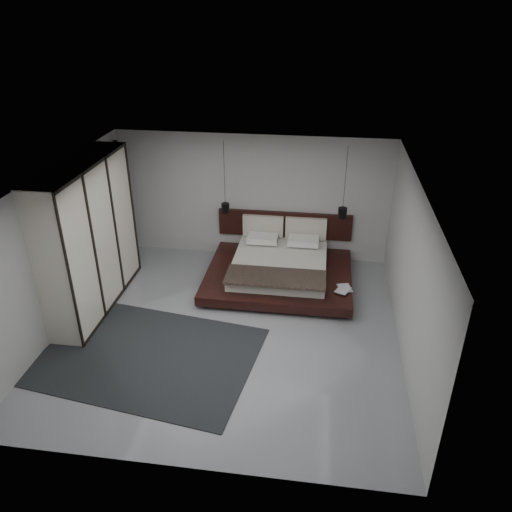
# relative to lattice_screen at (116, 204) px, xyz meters

# --- Properties ---
(floor) EXTENTS (6.00, 6.00, 0.00)m
(floor) POSITION_rel_lattice_screen_xyz_m (2.95, -2.45, -1.30)
(floor) COLOR gray
(floor) RESTS_ON ground
(ceiling) EXTENTS (6.00, 6.00, 0.00)m
(ceiling) POSITION_rel_lattice_screen_xyz_m (2.95, -2.45, 1.50)
(ceiling) COLOR white
(ceiling) RESTS_ON wall_back
(wall_back) EXTENTS (6.00, 0.00, 6.00)m
(wall_back) POSITION_rel_lattice_screen_xyz_m (2.95, 0.55, 0.10)
(wall_back) COLOR #AFAFAC
(wall_back) RESTS_ON floor
(wall_front) EXTENTS (6.00, 0.00, 6.00)m
(wall_front) POSITION_rel_lattice_screen_xyz_m (2.95, -5.45, 0.10)
(wall_front) COLOR #AFAFAC
(wall_front) RESTS_ON floor
(wall_left) EXTENTS (0.00, 6.00, 6.00)m
(wall_left) POSITION_rel_lattice_screen_xyz_m (-0.05, -2.45, 0.10)
(wall_left) COLOR #AFAFAC
(wall_left) RESTS_ON floor
(wall_right) EXTENTS (0.00, 6.00, 6.00)m
(wall_right) POSITION_rel_lattice_screen_xyz_m (5.95, -2.45, 0.10)
(wall_right) COLOR #AFAFAC
(wall_right) RESTS_ON floor
(lattice_screen) EXTENTS (0.05, 0.90, 2.60)m
(lattice_screen) POSITION_rel_lattice_screen_xyz_m (0.00, 0.00, 0.00)
(lattice_screen) COLOR black
(lattice_screen) RESTS_ON floor
(bed) EXTENTS (2.98, 2.47, 1.11)m
(bed) POSITION_rel_lattice_screen_xyz_m (3.68, -0.55, -1.00)
(bed) COLOR black
(bed) RESTS_ON floor
(book_lower) EXTENTS (0.31, 0.37, 0.03)m
(book_lower) POSITION_rel_lattice_screen_xyz_m (4.90, -1.23, -1.01)
(book_lower) COLOR #99724C
(book_lower) RESTS_ON bed
(book_upper) EXTENTS (0.35, 0.39, 0.02)m
(book_upper) POSITION_rel_lattice_screen_xyz_m (4.88, -1.26, -0.98)
(book_upper) COLOR #99724C
(book_upper) RESTS_ON book_lower
(pendant_left) EXTENTS (0.17, 0.17, 1.53)m
(pendant_left) POSITION_rel_lattice_screen_xyz_m (2.46, -0.06, 0.08)
(pendant_left) COLOR black
(pendant_left) RESTS_ON ceiling
(pendant_right) EXTENTS (0.18, 0.18, 1.51)m
(pendant_right) POSITION_rel_lattice_screen_xyz_m (4.90, -0.06, 0.11)
(pendant_right) COLOR black
(pendant_right) RESTS_ON ceiling
(wardrobe) EXTENTS (0.67, 2.87, 2.82)m
(wardrobe) POSITION_rel_lattice_screen_xyz_m (0.25, -1.90, 0.11)
(wardrobe) COLOR silver
(wardrobe) RESTS_ON floor
(rug) EXTENTS (3.86, 3.01, 0.02)m
(rug) POSITION_rel_lattice_screen_xyz_m (1.75, -3.37, -1.29)
(rug) COLOR black
(rug) RESTS_ON floor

